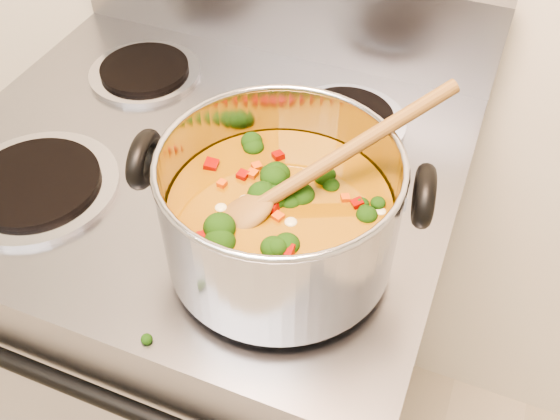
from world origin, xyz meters
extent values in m
cube|color=gray|center=(0.07, 1.16, 0.46)|extent=(0.75, 0.65, 0.92)
cube|color=gray|center=(0.07, 1.46, 1.00)|extent=(0.75, 0.03, 0.16)
cylinder|color=black|center=(0.07, 0.82, 0.80)|extent=(0.63, 0.02, 0.02)
cylinder|color=#A5A5AD|center=(-0.11, 1.01, 0.92)|extent=(0.23, 0.23, 0.01)
cylinder|color=black|center=(-0.11, 1.01, 0.93)|extent=(0.18, 0.18, 0.01)
cylinder|color=#A5A5AD|center=(0.24, 1.01, 0.92)|extent=(0.23, 0.23, 0.01)
cylinder|color=black|center=(0.24, 1.01, 0.93)|extent=(0.18, 0.18, 0.01)
cylinder|color=#A5A5AD|center=(-0.11, 1.31, 0.92)|extent=(0.19, 0.19, 0.01)
cylinder|color=black|center=(-0.11, 1.31, 0.93)|extent=(0.15, 0.15, 0.01)
cylinder|color=#A5A5AD|center=(0.24, 1.31, 0.92)|extent=(0.19, 0.19, 0.01)
cylinder|color=black|center=(0.24, 1.31, 0.93)|extent=(0.15, 0.15, 0.01)
cylinder|color=#A6A6AE|center=(0.25, 1.02, 1.01)|extent=(0.27, 0.27, 0.15)
torus|color=#A6A6AE|center=(0.25, 1.02, 1.08)|extent=(0.27, 0.27, 0.01)
cylinder|color=#7E520B|center=(0.25, 1.02, 0.98)|extent=(0.26, 0.26, 0.08)
torus|color=black|center=(0.10, 0.99, 1.06)|extent=(0.03, 0.08, 0.08)
torus|color=black|center=(0.40, 1.05, 1.06)|extent=(0.03, 0.08, 0.08)
ellipsoid|color=black|center=(0.27, 1.06, 1.02)|extent=(0.04, 0.04, 0.03)
ellipsoid|color=black|center=(0.24, 1.08, 1.02)|extent=(0.04, 0.04, 0.03)
ellipsoid|color=black|center=(0.32, 0.99, 1.02)|extent=(0.04, 0.04, 0.03)
ellipsoid|color=black|center=(0.33, 0.99, 1.02)|extent=(0.04, 0.04, 0.03)
ellipsoid|color=black|center=(0.35, 0.98, 1.02)|extent=(0.04, 0.04, 0.03)
ellipsoid|color=black|center=(0.29, 0.93, 1.02)|extent=(0.04, 0.04, 0.03)
ellipsoid|color=black|center=(0.34, 0.95, 1.02)|extent=(0.04, 0.04, 0.03)
ellipsoid|color=black|center=(0.23, 1.07, 1.02)|extent=(0.04, 0.04, 0.03)
ellipsoid|color=#960A05|center=(0.28, 0.91, 1.02)|extent=(0.01, 0.01, 0.01)
ellipsoid|color=#960A05|center=(0.22, 1.08, 1.02)|extent=(0.01, 0.01, 0.01)
ellipsoid|color=#960A05|center=(0.19, 0.97, 1.02)|extent=(0.01, 0.01, 0.01)
ellipsoid|color=#960A05|center=(0.16, 1.00, 1.02)|extent=(0.01, 0.01, 0.01)
ellipsoid|color=#960A05|center=(0.24, 0.93, 1.02)|extent=(0.01, 0.01, 0.01)
ellipsoid|color=#960A05|center=(0.31, 1.07, 1.02)|extent=(0.01, 0.01, 0.01)
ellipsoid|color=#960A05|center=(0.32, 1.05, 1.02)|extent=(0.01, 0.01, 0.01)
ellipsoid|color=#960A05|center=(0.18, 1.00, 1.02)|extent=(0.01, 0.01, 0.01)
ellipsoid|color=#960A05|center=(0.26, 1.02, 1.02)|extent=(0.01, 0.01, 0.01)
ellipsoid|color=#960A05|center=(0.23, 0.97, 1.02)|extent=(0.01, 0.01, 0.01)
ellipsoid|color=#960A05|center=(0.26, 0.93, 1.02)|extent=(0.01, 0.01, 0.01)
ellipsoid|color=#C4450A|center=(0.16, 1.05, 1.02)|extent=(0.01, 0.01, 0.01)
ellipsoid|color=#C4450A|center=(0.18, 0.97, 1.02)|extent=(0.01, 0.01, 0.01)
ellipsoid|color=#C4450A|center=(0.20, 1.06, 1.02)|extent=(0.01, 0.01, 0.01)
ellipsoid|color=#C4450A|center=(0.36, 1.04, 1.02)|extent=(0.01, 0.01, 0.01)
ellipsoid|color=#C4450A|center=(0.23, 0.96, 1.02)|extent=(0.01, 0.01, 0.01)
ellipsoid|color=#C4450A|center=(0.16, 1.08, 1.02)|extent=(0.01, 0.01, 0.01)
ellipsoid|color=#C4450A|center=(0.15, 0.98, 1.02)|extent=(0.01, 0.01, 0.01)
ellipsoid|color=#C4450A|center=(0.15, 1.03, 1.02)|extent=(0.01, 0.01, 0.01)
ellipsoid|color=beige|center=(0.26, 1.01, 1.02)|extent=(0.02, 0.02, 0.01)
ellipsoid|color=beige|center=(0.24, 0.95, 1.02)|extent=(0.02, 0.02, 0.01)
ellipsoid|color=beige|center=(0.25, 0.91, 1.02)|extent=(0.02, 0.02, 0.01)
ellipsoid|color=beige|center=(0.21, 0.97, 1.02)|extent=(0.02, 0.02, 0.01)
ellipsoid|color=beige|center=(0.27, 0.97, 1.02)|extent=(0.02, 0.02, 0.01)
ellipsoid|color=brown|center=(0.22, 0.99, 1.02)|extent=(0.09, 0.09, 0.05)
cylinder|color=brown|center=(0.31, 1.08, 1.07)|extent=(0.20, 0.20, 0.12)
ellipsoid|color=black|center=(0.35, 0.90, 0.92)|extent=(0.01, 0.01, 0.01)
ellipsoid|color=black|center=(0.13, 0.86, 0.92)|extent=(0.01, 0.01, 0.01)
ellipsoid|color=black|center=(0.20, 1.21, 0.92)|extent=(0.01, 0.01, 0.01)
ellipsoid|color=black|center=(0.08, 0.91, 0.92)|extent=(0.01, 0.01, 0.01)
camera|label=1|loc=(0.43, 0.57, 1.53)|focal=40.00mm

